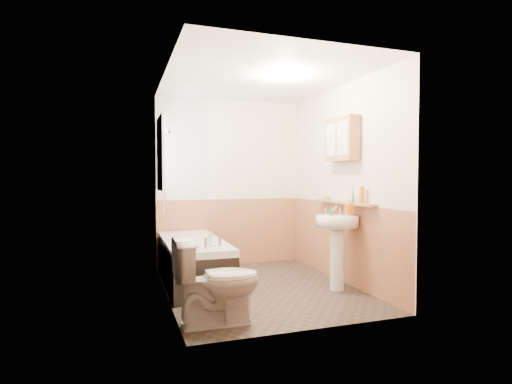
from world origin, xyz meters
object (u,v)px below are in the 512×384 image
at_px(pine_shelf, 344,203).
at_px(medicine_cabinet, 342,140).
at_px(toilet, 217,281).
at_px(sink, 337,237).
at_px(bathtub, 193,260).

height_order(pine_shelf, medicine_cabinet, medicine_cabinet).
xyz_separation_m(toilet, pine_shelf, (1.80, 0.82, 0.63)).
bearing_deg(pine_shelf, medicine_cabinet, 146.88).
bearing_deg(sink, bathtub, 143.86).
height_order(bathtub, toilet, toilet).
bearing_deg(pine_shelf, bathtub, 160.01).
bearing_deg(medicine_cabinet, pine_shelf, -33.12).
distance_m(bathtub, pine_shelf, 2.02).
height_order(toilet, sink, sink).
bearing_deg(toilet, medicine_cabinet, -63.63).
bearing_deg(toilet, pine_shelf, -64.46).
xyz_separation_m(bathtub, sink, (1.57, -0.83, 0.34)).
xyz_separation_m(sink, pine_shelf, (0.20, 0.19, 0.39)).
relative_size(bathtub, sink, 1.80).
distance_m(bathtub, medicine_cabinet, 2.39).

